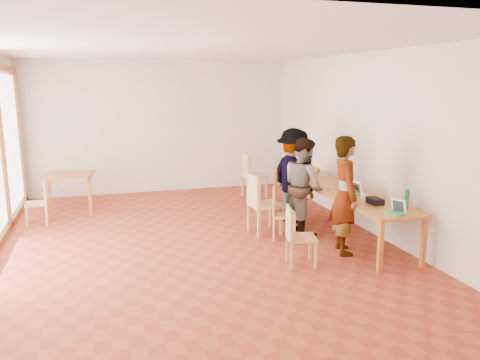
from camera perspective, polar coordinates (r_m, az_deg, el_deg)
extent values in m
plane|color=#9E4026|center=(7.40, -5.44, -8.00)|extent=(8.00, 8.00, 0.00)
cube|color=beige|center=(10.96, -9.71, 6.37)|extent=(6.00, 0.10, 3.00)
cube|color=beige|center=(3.28, 7.89, -5.91)|extent=(6.00, 0.10, 3.00)
cube|color=beige|center=(8.15, 15.57, 4.31)|extent=(0.10, 8.00, 3.00)
cube|color=white|center=(6.99, -5.94, 16.02)|extent=(6.00, 8.00, 0.04)
cube|color=#BD662A|center=(8.21, 11.51, -0.93)|extent=(0.80, 4.00, 0.05)
cube|color=#BD662A|center=(6.54, 16.74, -7.88)|extent=(0.06, 0.06, 0.70)
cube|color=#BD662A|center=(9.88, 4.41, -0.83)|extent=(0.06, 0.06, 0.70)
cube|color=#BD662A|center=(6.93, 21.49, -7.11)|extent=(0.06, 0.06, 0.70)
cube|color=#BD662A|center=(10.14, 8.00, -0.59)|extent=(0.06, 0.06, 0.70)
cube|color=#BD662A|center=(9.69, -20.25, 0.50)|extent=(0.90, 0.90, 0.05)
cube|color=#BD662A|center=(9.42, -22.59, -2.32)|extent=(0.05, 0.05, 0.70)
cube|color=#BD662A|center=(10.18, -22.17, -1.30)|extent=(0.05, 0.05, 0.70)
cube|color=#BD662A|center=(9.37, -17.85, -2.06)|extent=(0.05, 0.05, 0.70)
cube|color=#BD662A|center=(10.13, -17.78, -1.05)|extent=(0.05, 0.05, 0.70)
cube|color=#E3BA71|center=(6.56, 7.51, -7.00)|extent=(0.46, 0.46, 0.04)
cube|color=#E3BA71|center=(6.46, 6.04, -5.20)|extent=(0.12, 0.39, 0.41)
cube|color=#E3BA71|center=(7.62, 5.39, -4.28)|extent=(0.50, 0.50, 0.04)
cube|color=#E3BA71|center=(7.56, 4.09, -2.65)|extent=(0.17, 0.37, 0.40)
cube|color=#E3BA71|center=(7.86, 3.08, -3.05)|extent=(0.52, 0.52, 0.05)
cube|color=#E3BA71|center=(7.71, 1.65, -1.24)|extent=(0.09, 0.48, 0.50)
cube|color=#E3BA71|center=(10.37, 1.77, 0.55)|extent=(0.51, 0.51, 0.04)
cube|color=#E3BA71|center=(10.24, 0.69, 1.94)|extent=(0.09, 0.47, 0.49)
cube|color=#E3BA71|center=(9.13, -23.61, -2.65)|extent=(0.40, 0.40, 0.04)
cube|color=#E3BA71|center=(9.07, -22.66, -1.28)|extent=(0.06, 0.37, 0.39)
imported|color=gray|center=(7.03, 12.69, -1.83)|extent=(0.55, 0.71, 1.75)
imported|color=gray|center=(7.89, 7.77, -0.68)|extent=(0.65, 0.81, 1.62)
imported|color=gray|center=(8.46, 6.53, 0.50)|extent=(0.81, 1.20, 1.71)
cube|color=green|center=(6.69, 18.32, -3.85)|extent=(0.24, 0.29, 0.03)
cube|color=white|center=(6.73, 18.79, -3.00)|extent=(0.14, 0.23, 0.20)
cube|color=green|center=(7.67, 13.52, -1.62)|extent=(0.23, 0.29, 0.03)
cube|color=white|center=(7.71, 14.03, -0.88)|extent=(0.12, 0.24, 0.21)
cube|color=green|center=(9.17, 8.13, 0.74)|extent=(0.24, 0.29, 0.03)
cube|color=white|center=(9.16, 8.68, 1.27)|extent=(0.14, 0.23, 0.20)
imported|color=yellow|center=(9.39, 9.39, 1.18)|extent=(0.14, 0.14, 0.10)
cylinder|color=#146E2C|center=(7.01, 19.65, -2.17)|extent=(0.07, 0.07, 0.28)
cylinder|color=silver|center=(8.79, 10.00, 0.42)|extent=(0.07, 0.07, 0.09)
cylinder|color=white|center=(7.51, 14.81, -1.82)|extent=(0.08, 0.08, 0.06)
cube|color=#D94E76|center=(7.92, 10.72, -1.11)|extent=(0.05, 0.10, 0.01)
cube|color=black|center=(7.14, 16.14, -2.47)|extent=(0.16, 0.26, 0.09)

